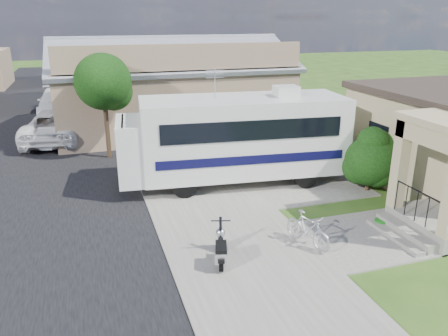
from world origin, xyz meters
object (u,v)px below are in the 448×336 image
object	(u,v)px
bicycle	(307,231)
pickup_truck	(58,125)
shrub	(370,158)
garden_hose	(381,223)
motorhome	(235,136)
van	(57,102)
scooter	(221,249)

from	to	relation	value
bicycle	pickup_truck	distance (m)	15.24
shrub	pickup_truck	bearing A→B (deg)	135.54
bicycle	shrub	bearing A→B (deg)	17.17
pickup_truck	garden_hose	distance (m)	16.31
motorhome	van	distance (m)	16.64
motorhome	shrub	size ratio (longest dim) A/B	3.54
shrub	scooter	bearing A→B (deg)	-154.40
shrub	scooter	xyz separation A→B (m)	(-6.54, -3.13, -0.79)
garden_hose	shrub	bearing A→B (deg)	63.08
bicycle	van	xyz separation A→B (m)	(-7.11, 20.39, 0.32)
shrub	van	size ratio (longest dim) A/B	0.44
shrub	van	world-z (taller)	shrub
bicycle	pickup_truck	size ratio (longest dim) A/B	0.27
pickup_truck	garden_hose	bearing A→B (deg)	135.20
motorhome	bicycle	distance (m)	5.44
shrub	pickup_truck	size ratio (longest dim) A/B	0.41
scooter	bicycle	size ratio (longest dim) A/B	0.91
motorhome	pickup_truck	distance (m)	10.67
bicycle	garden_hose	world-z (taller)	bicycle
bicycle	pickup_truck	world-z (taller)	pickup_truck
shrub	van	xyz separation A→B (m)	(-11.16, 17.38, -0.43)
van	bicycle	bearing A→B (deg)	-70.57
bicycle	pickup_truck	bearing A→B (deg)	97.01
garden_hose	pickup_truck	bearing A→B (deg)	125.77
pickup_truck	van	world-z (taller)	pickup_truck
bicycle	scooter	bearing A→B (deg)	163.48
bicycle	van	bearing A→B (deg)	89.76
pickup_truck	scooter	bearing A→B (deg)	116.75
bicycle	garden_hose	bearing A→B (deg)	-10.73
van	motorhome	bearing A→B (deg)	-65.44
motorhome	van	size ratio (longest dim) A/B	1.55
shrub	garden_hose	bearing A→B (deg)	-116.92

